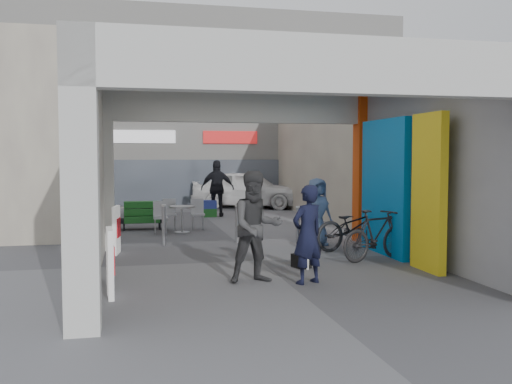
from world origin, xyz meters
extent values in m
plane|color=#5D5D62|center=(0.00, 0.00, 0.00)|extent=(90.00, 90.00, 0.00)
cube|color=silver|center=(-3.00, -4.00, 1.75)|extent=(0.40, 0.40, 3.50)
cube|color=silver|center=(-3.00, 2.00, 1.75)|extent=(0.40, 0.40, 3.50)
cube|color=#E2470D|center=(3.00, 2.00, 1.75)|extent=(0.40, 0.40, 3.50)
plane|color=silver|center=(-3.00, -1.00, 1.75)|extent=(0.00, 6.40, 6.40)
plane|color=#A0A0A6|center=(3.00, -1.00, 1.75)|extent=(0.00, 6.40, 6.40)
cube|color=#0C73C3|center=(2.70, 0.20, 1.40)|extent=(0.15, 2.00, 2.80)
cube|color=yellow|center=(2.70, -1.60, 1.40)|extent=(0.15, 1.00, 2.80)
plane|color=silver|center=(0.00, -1.00, 3.50)|extent=(6.40, 6.40, 0.00)
cube|color=silver|center=(0.00, 2.05, 3.15)|extent=(6.40, 0.30, 0.70)
cube|color=silver|center=(0.00, -4.05, 3.15)|extent=(6.40, 0.30, 0.70)
cube|color=white|center=(0.00, 2.22, 3.10)|extent=(4.20, 0.05, 0.55)
cube|color=silver|center=(0.00, 14.00, 4.00)|extent=(18.00, 4.00, 8.00)
cube|color=#515966|center=(0.00, 11.95, 1.00)|extent=(16.20, 0.06, 1.80)
cube|color=white|center=(-2.00, 11.96, 2.80)|extent=(2.60, 0.06, 0.50)
cube|color=red|center=(1.50, 11.96, 2.80)|extent=(2.20, 0.06, 0.50)
cube|color=#BFB79E|center=(-4.50, 7.50, 2.50)|extent=(2.00, 9.00, 5.00)
cube|color=#BFB79E|center=(4.50, 7.50, 2.50)|extent=(2.00, 9.00, 5.00)
cylinder|color=#999BA1|center=(-1.72, 2.32, 0.46)|extent=(0.09, 0.09, 0.92)
cylinder|color=#999BA1|center=(-0.01, 2.35, 0.44)|extent=(0.09, 0.09, 0.88)
cylinder|color=#999BA1|center=(1.47, 2.32, 0.41)|extent=(0.09, 0.09, 0.82)
cube|color=white|center=(-2.75, -2.34, 0.50)|extent=(0.12, 0.55, 1.00)
cube|color=red|center=(-2.71, -2.34, 0.55)|extent=(0.07, 0.39, 0.40)
cube|color=white|center=(-2.75, 1.41, 0.50)|extent=(0.16, 0.56, 1.00)
cube|color=red|center=(-2.71, 1.41, 0.55)|extent=(0.09, 0.39, 0.40)
cylinder|color=#A0A0A5|center=(-1.12, 4.45, 0.34)|extent=(0.06, 0.06, 0.69)
cylinder|color=#A0A0A5|center=(-1.12, 4.45, 0.01)|extent=(0.42, 0.42, 0.02)
cylinder|color=#A0A0A5|center=(-1.12, 4.45, 0.69)|extent=(0.67, 0.67, 0.05)
cube|color=#A0A0A5|center=(-1.69, 4.26, 0.22)|extent=(0.36, 0.36, 0.43)
cube|color=#A0A0A5|center=(-1.69, 4.43, 0.64)|extent=(0.36, 0.05, 0.43)
cube|color=#A0A0A5|center=(-0.64, 4.93, 0.22)|extent=(0.36, 0.36, 0.43)
cube|color=#A0A0A5|center=(-0.64, 5.10, 0.64)|extent=(0.36, 0.05, 0.43)
cube|color=#A0A0A5|center=(-1.41, 5.03, 0.22)|extent=(0.36, 0.36, 0.43)
cube|color=#A0A0A5|center=(-1.41, 5.20, 0.64)|extent=(0.36, 0.05, 0.43)
cube|color=black|center=(-2.15, 5.39, 0.15)|extent=(1.17, 0.58, 0.29)
cube|color=#175021|center=(-2.15, 5.24, 0.29)|extent=(0.97, 0.34, 0.18)
cube|color=#175021|center=(-2.15, 5.39, 0.49)|extent=(0.97, 0.34, 0.18)
cube|color=#175021|center=(-2.15, 5.53, 0.68)|extent=(0.97, 0.34, 0.18)
cube|color=#175021|center=(0.13, 8.25, 0.14)|extent=(0.47, 0.38, 0.28)
cube|color=navy|center=(0.13, 8.25, 0.42)|extent=(0.47, 0.38, 0.28)
cube|color=black|center=(0.59, -0.83, 0.12)|extent=(0.25, 0.33, 0.25)
cube|color=black|center=(0.59, -0.97, 0.31)|extent=(0.19, 0.16, 0.37)
cube|color=white|center=(0.59, -1.06, 0.27)|extent=(0.15, 0.03, 0.35)
cylinder|color=white|center=(0.53, -1.04, 0.14)|extent=(0.05, 0.05, 0.29)
cylinder|color=white|center=(0.65, -1.04, 0.14)|extent=(0.05, 0.05, 0.29)
sphere|color=black|center=(0.59, -0.99, 0.53)|extent=(0.19, 0.19, 0.19)
cube|color=white|center=(0.59, -1.09, 0.51)|extent=(0.08, 0.12, 0.06)
cone|color=black|center=(0.54, -0.95, 0.62)|extent=(0.07, 0.07, 0.08)
cone|color=black|center=(0.64, -0.95, 0.62)|extent=(0.07, 0.07, 0.08)
imported|color=black|center=(0.30, -2.11, 0.79)|extent=(0.68, 0.58, 1.59)
imported|color=#3A3B3D|center=(-0.48, -1.84, 0.90)|extent=(0.94, 0.77, 1.80)
imported|color=#516B9D|center=(1.70, 1.57, 0.77)|extent=(0.86, 0.68, 1.54)
imported|color=black|center=(0.41, 8.27, 0.95)|extent=(1.20, 0.71, 1.91)
imported|color=black|center=(2.30, 0.83, 0.52)|extent=(2.08, 1.17, 1.03)
imported|color=black|center=(2.23, -0.45, 0.50)|extent=(1.74, 1.02, 1.01)
imported|color=white|center=(2.08, 11.29, 0.74)|extent=(4.68, 3.42, 1.48)
camera|label=1|loc=(-2.44, -10.74, 2.04)|focal=40.00mm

